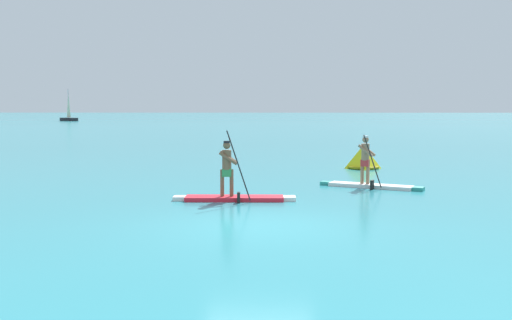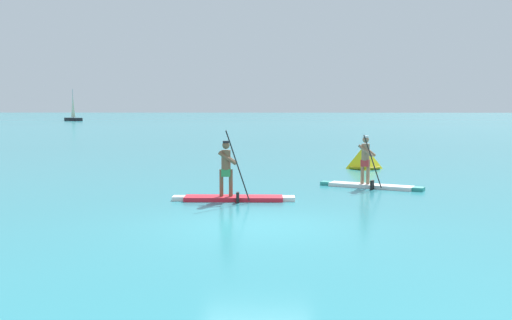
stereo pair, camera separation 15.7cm
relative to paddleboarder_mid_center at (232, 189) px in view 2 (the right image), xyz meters
The scene contains 5 objects.
ground 3.60m from the paddleboarder_mid_center, 76.70° to the right, with size 440.00×440.00×0.00m, color teal.
paddleboarder_mid_center is the anchor object (origin of this frame).
paddleboarder_far_right 5.09m from the paddleboarder_mid_center, 32.59° to the left, with size 3.25×1.78×1.78m.
race_marker_buoy 9.95m from the paddleboarder_mid_center, 60.09° to the left, with size 1.37×1.37×1.01m.
sailboat_left_horizon 94.05m from the paddleboarder_mid_center, 112.26° to the left, with size 3.98×3.61×5.69m.
Camera 2 is at (0.50, -12.83, 2.67)m, focal length 40.91 mm.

